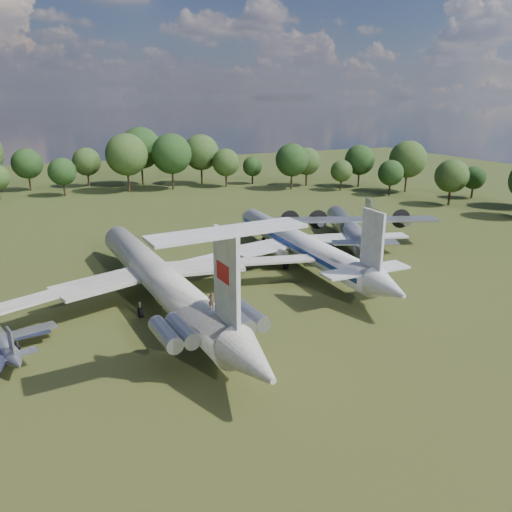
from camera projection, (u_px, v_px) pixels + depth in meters
name	position (u px, v px, depth m)	size (l,w,h in m)	color
ground	(182.00, 298.00, 61.73)	(300.00, 300.00, 0.00)	#234416
il62_airliner	(160.00, 285.00, 58.70)	(42.02, 54.63, 5.36)	silver
tu104_jet	(300.00, 248.00, 73.65)	(36.78, 49.04, 4.90)	silver
an12_transport	(349.00, 233.00, 83.27)	(29.71, 33.21, 4.37)	#A9ABB1
small_prop_northwest	(1.00, 343.00, 48.19)	(10.81, 14.74, 2.16)	#A3A6AB
person_on_il62	(211.00, 300.00, 45.10)	(0.62, 0.41, 1.71)	#9B6B4F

